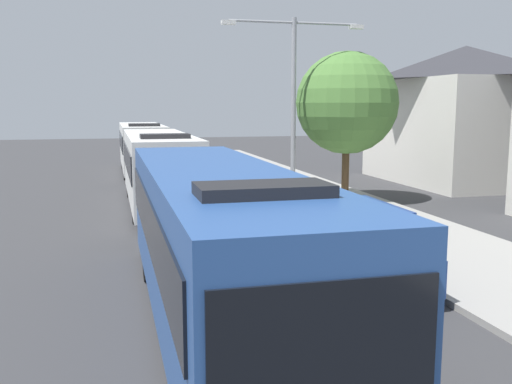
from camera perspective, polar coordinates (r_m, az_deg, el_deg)
bus_lead at (r=11.00m, az=-3.87°, el=-4.69°), size 2.58×11.50×3.21m
bus_second_in_line at (r=24.27m, az=-9.64°, el=2.47°), size 2.58×10.77×3.21m
bus_middle at (r=36.88m, az=-11.25°, el=4.47°), size 2.58×10.50×3.21m
white_suv at (r=13.86m, az=10.08°, el=-4.82°), size 1.86×4.62×1.90m
streetlamp_mid at (r=23.77m, az=3.75°, el=10.03°), size 5.93×0.28×7.55m
roadside_tree at (r=25.37m, az=9.01°, el=8.70°), size 4.41×4.41×6.39m
house_distant_gabled at (r=33.87m, az=19.84°, el=7.33°), size 7.67×10.26×7.43m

